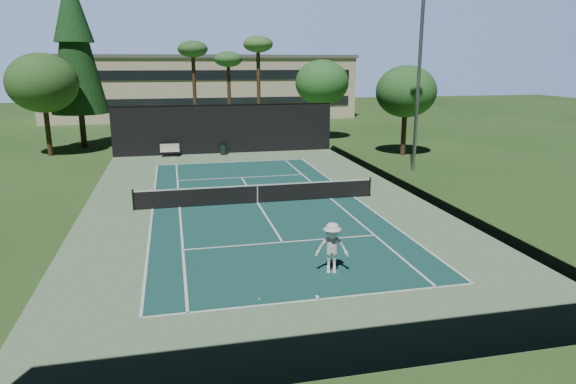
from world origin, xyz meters
The scene contains 22 objects.
ground centered at (0.00, 0.00, 0.00)m, with size 160.00×160.00×0.00m, color #2A4F1D.
apron_slab centered at (0.00, 0.00, 0.01)m, with size 18.00×32.00×0.01m, color #668B61.
court_surface centered at (0.00, 0.00, 0.01)m, with size 10.97×23.77×0.01m, color #174A44.
court_lines centered at (0.00, 0.00, 0.02)m, with size 11.07×23.87×0.01m.
tennis_net centered at (0.00, 0.00, 0.56)m, with size 12.90×0.10×1.10m.
fence centered at (0.00, 0.06, 2.01)m, with size 18.04×32.05×4.03m.
player centered at (1.05, -9.86, 0.94)m, with size 1.21×0.70×1.87m, color white.
tennis_ball_a centered at (-1.85, -11.47, 0.04)m, with size 0.07×0.07×0.07m, color #C3D02F.
tennis_ball_b centered at (-2.09, 1.54, 0.04)m, with size 0.08×0.08×0.08m, color #D9F237.
tennis_ball_c centered at (-0.51, 3.98, 0.03)m, with size 0.07×0.07×0.07m, color #B2CF2F.
tennis_ball_d centered at (-5.30, 3.94, 0.03)m, with size 0.06×0.06×0.06m, color yellow.
park_bench centered at (-4.55, 15.37, 0.55)m, with size 1.50×0.45×1.02m.
trash_bin centered at (-0.27, 15.26, 0.48)m, with size 0.56×0.56×0.95m.
pine_tree centered at (-12.00, 22.00, 9.55)m, with size 4.80×4.80×15.00m.
palm_a centered at (-2.00, 24.00, 8.19)m, with size 2.80×2.80×9.32m.
palm_b centered at (1.50, 26.00, 7.36)m, with size 2.80×2.80×8.42m.
palm_c centered at (4.00, 23.00, 8.60)m, with size 2.80×2.80×9.77m.
decid_tree_a centered at (10.00, 22.00, 5.42)m, with size 5.12×5.12×7.62m.
decid_tree_b centered at (14.00, 12.00, 5.08)m, with size 4.80×4.80×7.14m.
decid_tree_c centered at (-14.00, 18.00, 5.76)m, with size 5.44×5.44×8.09m.
campus_building centered at (0.00, 45.98, 4.21)m, with size 40.50×12.50×8.30m.
light_pole centered at (12.00, 6.00, 6.46)m, with size 0.90×0.25×12.22m.
Camera 1 is at (-4.27, -26.29, 7.35)m, focal length 32.00 mm.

